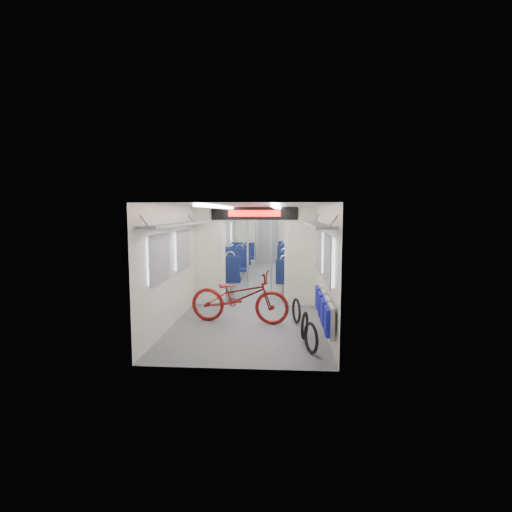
# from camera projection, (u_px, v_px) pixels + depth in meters

# --- Properties ---
(carriage) EXTENTS (12.00, 12.02, 2.31)m
(carriage) POSITION_uv_depth(u_px,v_px,m) (259.00, 237.00, 11.08)
(carriage) COLOR #515456
(carriage) RESTS_ON ground
(bicycle) EXTENTS (2.05, 0.95, 1.04)m
(bicycle) POSITION_uv_depth(u_px,v_px,m) (239.00, 297.00, 7.84)
(bicycle) COLOR maroon
(bicycle) RESTS_ON ground
(flip_bench) EXTENTS (0.12, 2.07, 0.47)m
(flip_bench) POSITION_uv_depth(u_px,v_px,m) (324.00, 308.00, 6.66)
(flip_bench) COLOR gray
(flip_bench) RESTS_ON carriage
(bike_hoop_a) EXTENTS (0.21, 0.48, 0.49)m
(bike_hoop_a) POSITION_uv_depth(u_px,v_px,m) (311.00, 339.00, 6.14)
(bike_hoop_a) COLOR black
(bike_hoop_a) RESTS_ON ground
(bike_hoop_b) EXTENTS (0.17, 0.48, 0.48)m
(bike_hoop_b) POSITION_uv_depth(u_px,v_px,m) (305.00, 327.00, 6.83)
(bike_hoop_b) COLOR black
(bike_hoop_b) RESTS_ON ground
(bike_hoop_c) EXTENTS (0.17, 0.50, 0.50)m
(bike_hoop_c) POSITION_uv_depth(u_px,v_px,m) (296.00, 312.00, 7.83)
(bike_hoop_c) COLOR black
(bike_hoop_c) RESTS_ON ground
(seat_bay_near_left) EXTENTS (0.96, 2.32, 1.18)m
(seat_bay_near_left) POSITION_uv_depth(u_px,v_px,m) (228.00, 268.00, 11.50)
(seat_bay_near_left) COLOR #0E173F
(seat_bay_near_left) RESTS_ON ground
(seat_bay_near_right) EXTENTS (0.91, 2.07, 1.10)m
(seat_bay_near_right) POSITION_uv_depth(u_px,v_px,m) (293.00, 271.00, 11.14)
(seat_bay_near_right) COLOR #0E173F
(seat_bay_near_right) RESTS_ON ground
(seat_bay_far_left) EXTENTS (0.91, 2.09, 1.10)m
(seat_bay_far_left) POSITION_uv_depth(u_px,v_px,m) (240.00, 256.00, 14.90)
(seat_bay_far_left) COLOR #0E173F
(seat_bay_far_left) RESTS_ON ground
(seat_bay_far_right) EXTENTS (0.95, 2.28, 1.16)m
(seat_bay_far_right) POSITION_uv_depth(u_px,v_px,m) (291.00, 256.00, 14.84)
(seat_bay_far_right) COLOR #0E173F
(seat_bay_far_right) RESTS_ON ground
(stanchion_near_left) EXTENTS (0.05, 0.05, 2.30)m
(stanchion_near_left) POSITION_uv_depth(u_px,v_px,m) (248.00, 253.00, 10.13)
(stanchion_near_left) COLOR silver
(stanchion_near_left) RESTS_ON ground
(stanchion_near_right) EXTENTS (0.04, 0.04, 2.30)m
(stanchion_near_right) POSITION_uv_depth(u_px,v_px,m) (271.00, 254.00, 9.81)
(stanchion_near_right) COLOR silver
(stanchion_near_right) RESTS_ON ground
(stanchion_far_left) EXTENTS (0.04, 0.04, 2.30)m
(stanchion_far_left) POSITION_uv_depth(u_px,v_px,m) (256.00, 244.00, 13.06)
(stanchion_far_left) COLOR silver
(stanchion_far_left) RESTS_ON ground
(stanchion_far_right) EXTENTS (0.04, 0.04, 2.30)m
(stanchion_far_right) POSITION_uv_depth(u_px,v_px,m) (271.00, 244.00, 13.20)
(stanchion_far_right) COLOR silver
(stanchion_far_right) RESTS_ON ground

